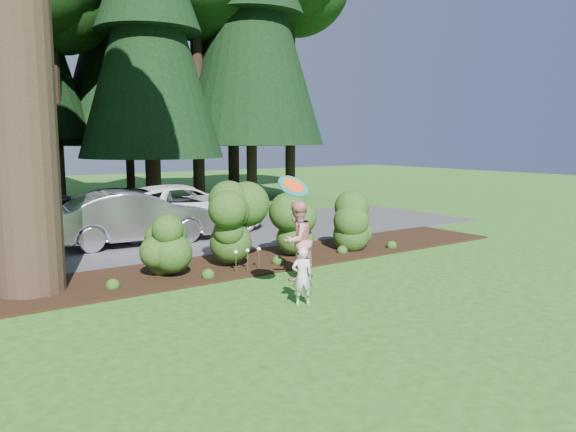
# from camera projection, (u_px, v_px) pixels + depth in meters

# --- Properties ---
(ground) EXTENTS (80.00, 80.00, 0.00)m
(ground) POSITION_uv_depth(u_px,v_px,m) (325.00, 295.00, 10.86)
(ground) COLOR #235718
(ground) RESTS_ON ground
(mulch_bed) EXTENTS (16.00, 2.50, 0.05)m
(mulch_bed) POSITION_uv_depth(u_px,v_px,m) (240.00, 264.00, 13.48)
(mulch_bed) COLOR black
(mulch_bed) RESTS_ON ground
(driveway) EXTENTS (22.00, 6.00, 0.03)m
(driveway) POSITION_uv_depth(u_px,v_px,m) (168.00, 239.00, 16.91)
(driveway) COLOR #38383A
(driveway) RESTS_ON ground
(shrub_row) EXTENTS (6.53, 1.60, 1.61)m
(shrub_row) POSITION_uv_depth(u_px,v_px,m) (269.00, 229.00, 13.73)
(shrub_row) COLOR #214214
(shrub_row) RESTS_ON ground
(lily_cluster) EXTENTS (0.69, 0.09, 0.57)m
(lily_cluster) POSITION_uv_depth(u_px,v_px,m) (247.00, 252.00, 12.56)
(lily_cluster) COLOR #214214
(lily_cluster) RESTS_ON ground
(car_silver_wagon) EXTENTS (4.68, 1.82, 1.52)m
(car_silver_wagon) POSITION_uv_depth(u_px,v_px,m) (135.00, 217.00, 15.94)
(car_silver_wagon) COLOR #ABACB0
(car_silver_wagon) RESTS_ON driveway
(car_white_suv) EXTENTS (5.63, 2.81, 1.53)m
(car_white_suv) POSITION_uv_depth(u_px,v_px,m) (183.00, 208.00, 17.91)
(car_white_suv) COLOR white
(car_white_suv) RESTS_ON driveway
(car_dark_suv) EXTENTS (4.98, 2.12, 1.43)m
(car_dark_suv) POSITION_uv_depth(u_px,v_px,m) (135.00, 210.00, 17.88)
(car_dark_suv) COLOR black
(car_dark_suv) RESTS_ON driveway
(child) EXTENTS (0.46, 0.39, 1.06)m
(child) POSITION_uv_depth(u_px,v_px,m) (302.00, 276.00, 10.16)
(child) COLOR silver
(child) RESTS_ON ground
(adult) EXTENTS (0.97, 0.85, 1.69)m
(adult) POSITION_uv_depth(u_px,v_px,m) (297.00, 241.00, 11.97)
(adult) COLOR red
(adult) RESTS_ON ground
(frisbee) EXTENTS (0.56, 0.46, 0.36)m
(frisbee) POSITION_uv_depth(u_px,v_px,m) (293.00, 186.00, 9.68)
(frisbee) COLOR #167D72
(frisbee) RESTS_ON ground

